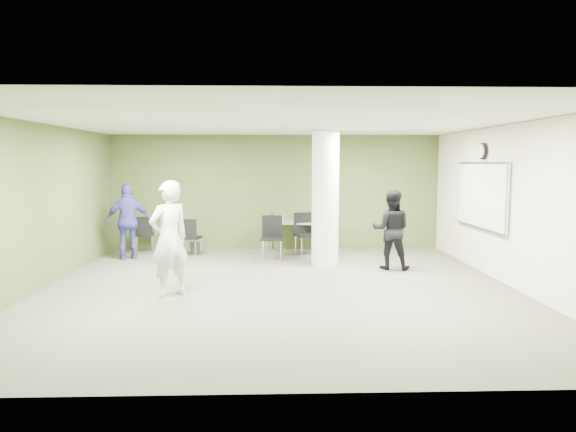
{
  "coord_description": "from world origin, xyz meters",
  "views": [
    {
      "loc": [
        -0.1,
        -8.56,
        2.14
      ],
      "look_at": [
        0.2,
        1.0,
        1.13
      ],
      "focal_mm": 32.0,
      "sensor_mm": 36.0,
      "label": 1
    }
  ],
  "objects_px": {
    "chair_back_left": "(144,232)",
    "woman_white": "(169,239)",
    "man_blue": "(128,222)",
    "man_black": "(391,230)",
    "folding_table": "(297,224)"
  },
  "relations": [
    {
      "from": "chair_back_left",
      "to": "woman_white",
      "type": "xyz_separation_m",
      "value": [
        1.4,
        -4.01,
        0.42
      ]
    },
    {
      "from": "chair_back_left",
      "to": "woman_white",
      "type": "relative_size",
      "value": 0.47
    },
    {
      "from": "chair_back_left",
      "to": "man_blue",
      "type": "distance_m",
      "value": 0.87
    },
    {
      "from": "woman_white",
      "to": "man_blue",
      "type": "height_order",
      "value": "woman_white"
    },
    {
      "from": "chair_back_left",
      "to": "man_black",
      "type": "bearing_deg",
      "value": 149.65
    },
    {
      "from": "folding_table",
      "to": "woman_white",
      "type": "bearing_deg",
      "value": -107.61
    },
    {
      "from": "folding_table",
      "to": "man_blue",
      "type": "xyz_separation_m",
      "value": [
        -3.76,
        -0.76,
        0.15
      ]
    },
    {
      "from": "folding_table",
      "to": "man_black",
      "type": "bearing_deg",
      "value": -36.47
    },
    {
      "from": "man_blue",
      "to": "chair_back_left",
      "type": "bearing_deg",
      "value": -118.83
    },
    {
      "from": "chair_back_left",
      "to": "woman_white",
      "type": "height_order",
      "value": "woman_white"
    },
    {
      "from": "woman_white",
      "to": "man_black",
      "type": "distance_m",
      "value": 4.49
    },
    {
      "from": "woman_white",
      "to": "man_black",
      "type": "relative_size",
      "value": 1.17
    },
    {
      "from": "folding_table",
      "to": "chair_back_left",
      "type": "relative_size",
      "value": 1.9
    },
    {
      "from": "chair_back_left",
      "to": "woman_white",
      "type": "distance_m",
      "value": 4.27
    },
    {
      "from": "folding_table",
      "to": "chair_back_left",
      "type": "distance_m",
      "value": 3.62
    }
  ]
}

